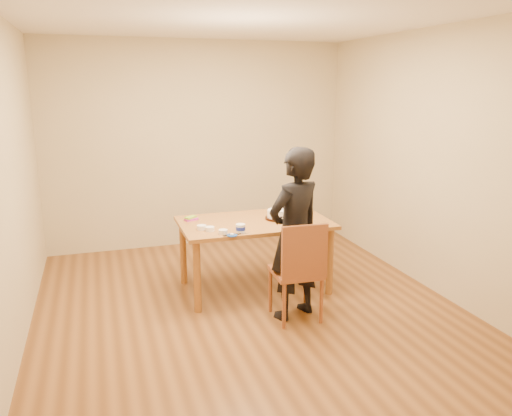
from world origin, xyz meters
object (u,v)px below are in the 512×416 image
object	(u,v)px
dining_chair	(296,272)
cake_plate	(278,218)
cake	(278,214)
person	(295,234)
dining_table	(255,223)

from	to	relation	value
dining_chair	cake_plate	world-z (taller)	cake_plate
cake	person	size ratio (longest dim) A/B	0.14
cake	cake_plate	bearing A→B (deg)	-90.00
cake	person	xyz separation A→B (m)	(-0.11, -0.73, -0.00)
dining_chair	person	world-z (taller)	person
dining_chair	cake_plate	xyz separation A→B (m)	(0.11, 0.78, 0.31)
dining_chair	person	distance (m)	0.35
dining_table	cake	distance (m)	0.27
cake_plate	dining_chair	bearing A→B (deg)	-97.93
dining_table	cake_plate	bearing A→B (deg)	0.23
dining_chair	person	bearing A→B (deg)	92.85
dining_table	cake_plate	size ratio (longest dim) A/B	5.79
person	dining_chair	bearing A→B (deg)	68.43
cake_plate	cake	world-z (taller)	cake
cake_plate	cake	size ratio (longest dim) A/B	1.20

